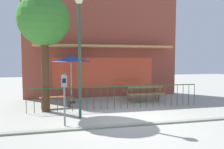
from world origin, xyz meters
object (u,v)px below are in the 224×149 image
at_px(street_tree, 44,21).
at_px(patio_umbrella, 71,59).
at_px(patio_bench, 56,100).
at_px(picnic_table_left, 143,89).
at_px(street_lamp, 79,40).
at_px(parking_meter_near, 64,86).

bearing_deg(street_tree, patio_umbrella, 54.74).
distance_m(patio_bench, street_tree, 3.30).
distance_m(picnic_table_left, patio_umbrella, 3.86).
bearing_deg(patio_bench, street_lamp, -64.00).
relative_size(patio_umbrella, street_lamp, 0.53).
relative_size(picnic_table_left, parking_meter_near, 1.15).
height_order(picnic_table_left, parking_meter_near, parking_meter_near).
height_order(parking_meter_near, street_tree, street_tree).
bearing_deg(parking_meter_near, street_lamp, 56.21).
relative_size(picnic_table_left, patio_bench, 1.31).
xyz_separation_m(parking_meter_near, street_tree, (-0.74, 2.06, 2.32)).
distance_m(patio_bench, parking_meter_near, 2.82).
height_order(patio_bench, street_lamp, street_lamp).
xyz_separation_m(patio_umbrella, parking_meter_near, (-0.31, -3.55, -0.84)).
bearing_deg(patio_bench, parking_meter_near, -82.05).
bearing_deg(picnic_table_left, street_tree, -165.59).
height_order(patio_umbrella, parking_meter_near, patio_umbrella).
xyz_separation_m(patio_bench, parking_meter_near, (0.37, -2.65, 0.91)).
xyz_separation_m(patio_umbrella, street_tree, (-1.05, -1.48, 1.47)).
bearing_deg(street_lamp, street_tree, 135.22).
bearing_deg(street_lamp, picnic_table_left, 36.38).
xyz_separation_m(street_tree, street_lamp, (1.28, -1.27, -0.83)).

